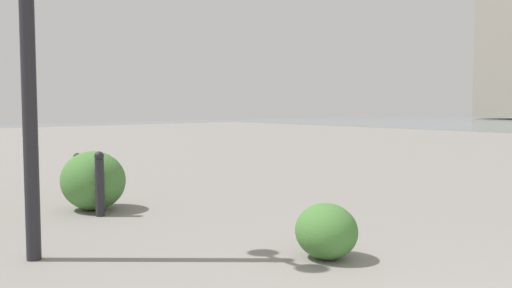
{
  "coord_description": "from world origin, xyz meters",
  "views": [
    {
      "loc": [
        -0.78,
        2.37,
        1.52
      ],
      "look_at": [
        8.44,
        -5.31,
        0.64
      ],
      "focal_mm": 38.37,
      "sensor_mm": 36.0,
      "label": 1
    }
  ],
  "objects": [
    {
      "name": "shrub_round",
      "position": [
        2.84,
        -1.54,
        0.27
      ],
      "size": [
        0.65,
        0.58,
        0.55
      ],
      "color": "#477F38",
      "rests_on": "ground"
    },
    {
      "name": "bollard_mid",
      "position": [
        8.24,
        -1.2,
        0.36
      ],
      "size": [
        0.13,
        0.13,
        0.69
      ],
      "color": "#232328",
      "rests_on": "ground"
    },
    {
      "name": "shrub_low",
      "position": [
        6.7,
        -0.81,
        0.42
      ],
      "size": [
        1.0,
        0.9,
        0.85
      ],
      "color": "#477F38",
      "rests_on": "ground"
    },
    {
      "name": "bollard_near",
      "position": [
        6.21,
        -0.7,
        0.46
      ],
      "size": [
        0.13,
        0.13,
        0.88
      ],
      "color": "#232328",
      "rests_on": "ground"
    }
  ]
}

